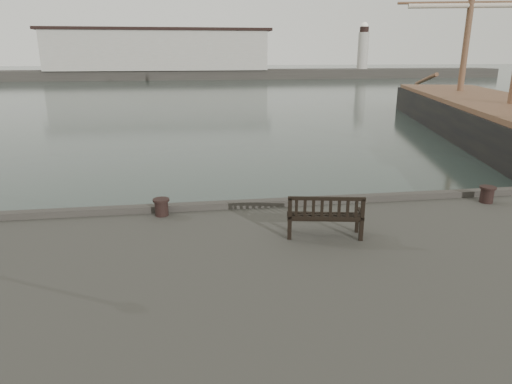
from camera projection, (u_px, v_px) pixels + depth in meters
ground at (284, 252)px, 13.70m from camera, size 400.00×400.00×0.00m
breakwater at (175, 59)px, 98.69m from camera, size 140.00×9.50×12.20m
bench at (324, 223)px, 10.80m from camera, size 1.85×0.93×1.01m
bollard_left at (162, 207)px, 12.20m from camera, size 0.47×0.47×0.47m
bollard_right at (487, 195)px, 13.26m from camera, size 0.58×0.58×0.48m
tall_ship_main at (507, 131)px, 30.38m from camera, size 16.53×37.85×27.88m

